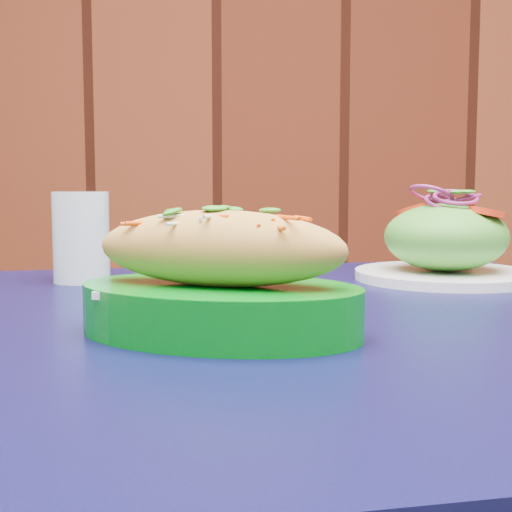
{
  "coord_description": "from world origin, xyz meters",
  "views": [
    {
      "loc": [
        0.11,
        0.74,
        0.88
      ],
      "look_at": [
        0.11,
        1.36,
        0.81
      ],
      "focal_mm": 50.0,
      "sensor_mm": 36.0,
      "label": 1
    }
  ],
  "objects": [
    {
      "name": "water_glass",
      "position": [
        -0.1,
        1.62,
        0.81
      ],
      "size": [
        0.07,
        0.07,
        0.11
      ],
      "primitive_type": "cylinder",
      "color": "silver",
      "rests_on": "cafe_table"
    },
    {
      "name": "brick_wall",
      "position": [
        0.0,
        2.97,
        1.4
      ],
      "size": [
        4.9,
        0.04,
        2.8
      ],
      "primitive_type": "cube",
      "color": "#4E1B0E",
      "rests_on": "ground"
    },
    {
      "name": "salad_plate",
      "position": [
        0.36,
        1.64,
        0.8
      ],
      "size": [
        0.23,
        0.23,
        0.12
      ],
      "rotation": [
        0.0,
        0.0,
        -0.29
      ],
      "color": "white",
      "rests_on": "cafe_table"
    },
    {
      "name": "cafe_table",
      "position": [
        0.16,
        1.41,
        0.66
      ],
      "size": [
        0.94,
        0.94,
        0.75
      ],
      "rotation": [
        0.0,
        0.0,
        0.2
      ],
      "color": "black",
      "rests_on": "ground"
    },
    {
      "name": "banh_mi_basket",
      "position": [
        0.08,
        1.31,
        0.79
      ],
      "size": [
        0.28,
        0.22,
        0.11
      ],
      "rotation": [
        0.0,
        0.0,
        -0.32
      ],
      "color": "#007211",
      "rests_on": "cafe_table"
    }
  ]
}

